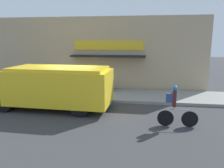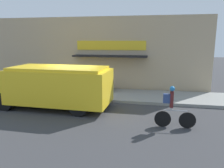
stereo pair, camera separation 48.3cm
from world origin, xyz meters
The scene contains 6 objects.
ground_plane centered at (0.00, 0.00, 0.00)m, with size 70.00×70.00×0.00m, color #38383A.
sidewalk centered at (0.00, 1.46, 0.08)m, with size 28.00×2.92×0.16m.
storefront centered at (0.06, 3.10, 2.44)m, with size 15.90×1.00×4.88m.
school_bus centered at (-0.53, -1.31, 1.12)m, with size 6.22×2.84×2.09m.
cyclist centered at (5.12, -2.86, 0.80)m, with size 1.58×0.20×1.66m.
trash_bin centered at (1.61, 1.93, 0.60)m, with size 0.55×0.55×0.89m.
Camera 2 is at (4.33, -11.25, 3.39)m, focal length 35.00 mm.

